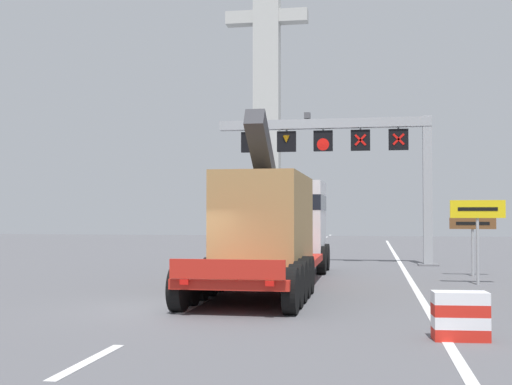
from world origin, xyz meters
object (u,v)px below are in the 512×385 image
object	(u,v)px
overhead_lane_gantry	(350,147)
heavy_haul_truck_red	(277,224)
exit_sign_yellow	(478,219)
tourist_info_sign_brown	(473,231)
bridge_pylon_distant	(267,56)
crash_barrier_striped	(460,316)

from	to	relation	value
overhead_lane_gantry	heavy_haul_truck_red	distance (m)	9.33
heavy_haul_truck_red	exit_sign_yellow	distance (m)	6.68
tourist_info_sign_brown	bridge_pylon_distant	distance (m)	50.97
tourist_info_sign_brown	crash_barrier_striped	distance (m)	13.51
exit_sign_yellow	crash_barrier_striped	xyz separation A→B (m)	(-1.87, -10.13, -1.72)
overhead_lane_gantry	exit_sign_yellow	xyz separation A→B (m)	(4.42, -8.21, -3.28)
crash_barrier_striped	bridge_pylon_distant	world-z (taller)	bridge_pylon_distant
overhead_lane_gantry	exit_sign_yellow	distance (m)	9.88
overhead_lane_gantry	exit_sign_yellow	size ratio (longest dim) A/B	3.62
heavy_haul_truck_red	exit_sign_yellow	xyz separation A→B (m)	(6.67, 0.16, 0.18)
heavy_haul_truck_red	bridge_pylon_distant	world-z (taller)	bridge_pylon_distant
exit_sign_yellow	tourist_info_sign_brown	size ratio (longest dim) A/B	1.27
exit_sign_yellow	crash_barrier_striped	bearing A→B (deg)	-100.44
overhead_lane_gantry	crash_barrier_striped	world-z (taller)	overhead_lane_gantry
tourist_info_sign_brown	bridge_pylon_distant	xyz separation A→B (m)	(-14.89, 45.32, 17.95)
overhead_lane_gantry	crash_barrier_striped	xyz separation A→B (m)	(2.55, -18.34, -5.00)
exit_sign_yellow	bridge_pylon_distant	bearing A→B (deg)	106.75
heavy_haul_truck_red	tourist_info_sign_brown	size ratio (longest dim) A/B	6.38
overhead_lane_gantry	crash_barrier_striped	size ratio (longest dim) A/B	9.80
tourist_info_sign_brown	overhead_lane_gantry	bearing A→B (deg)	132.93
tourist_info_sign_brown	crash_barrier_striped	xyz separation A→B (m)	(-2.16, -13.27, -1.25)
overhead_lane_gantry	heavy_haul_truck_red	xyz separation A→B (m)	(-2.26, -8.37, -3.46)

